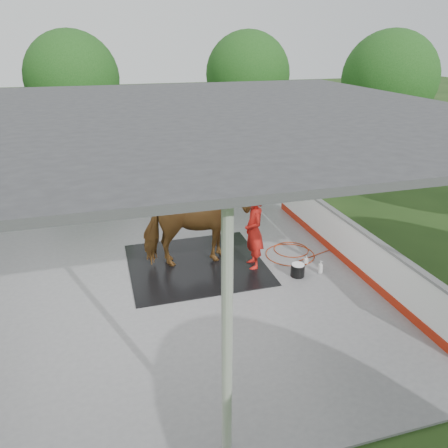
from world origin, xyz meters
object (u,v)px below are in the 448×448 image
object	(u,v)px
dasher_board	(347,242)
horse	(195,226)
wash_bucket	(298,270)
handler	(254,231)

from	to	relation	value
dasher_board	horse	xyz separation A→B (m)	(-3.75, 0.90, 0.54)
dasher_board	wash_bucket	distance (m)	1.59
dasher_board	wash_bucket	size ratio (longest dim) A/B	23.49
horse	handler	xyz separation A→B (m)	(1.37, -0.49, -0.10)
wash_bucket	dasher_board	bearing A→B (deg)	13.13
horse	wash_bucket	xyz separation A→B (m)	(2.24, -1.25, -0.93)
dasher_board	horse	distance (m)	3.89
horse	handler	size ratio (longest dim) A/B	1.28
handler	wash_bucket	bearing A→B (deg)	52.62
dasher_board	handler	xyz separation A→B (m)	(-2.38, 0.41, 0.44)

